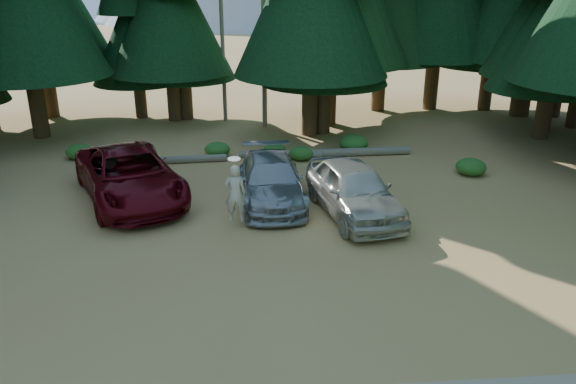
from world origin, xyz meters
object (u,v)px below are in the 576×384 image
red_pickup (130,175)px  log_right (346,152)px  log_left (174,160)px  frisbee_player (235,193)px  log_mid (280,155)px  silver_minivan_right (354,189)px  silver_minivan_center (271,180)px

red_pickup → log_right: (8.09, 4.19, -0.68)m
log_left → log_right: log_right is taller
frisbee_player → log_mid: bearing=-102.0°
silver_minivan_right → log_left: silver_minivan_right is taller
red_pickup → silver_minivan_center: bearing=-28.7°
red_pickup → log_mid: bearing=15.9°
silver_minivan_right → frisbee_player: size_ratio=2.54×
frisbee_player → log_right: (4.56, 6.88, -0.97)m
red_pickup → silver_minivan_center: size_ratio=1.23×
log_right → silver_minivan_center: bearing=-127.6°
silver_minivan_center → log_left: silver_minivan_center is taller
silver_minivan_right → log_left: size_ratio=1.17×
frisbee_player → log_mid: (1.79, 6.87, -1.00)m
silver_minivan_right → log_mid: (-1.88, 6.05, -0.69)m
red_pickup → log_right: size_ratio=1.13×
frisbee_player → log_right: size_ratio=0.36×
silver_minivan_center → red_pickup: bearing=171.9°
red_pickup → frisbee_player: size_ratio=3.18×
log_right → red_pickup: bearing=-154.5°
red_pickup → log_right: 9.14m
log_right → log_left: bearing=-178.8°
frisbee_player → log_right: frisbee_player is taller
silver_minivan_right → log_right: bearing=70.9°
silver_minivan_center → log_left: (-3.67, 4.33, -0.57)m
log_mid → log_right: log_right is taller
silver_minivan_center → log_mid: silver_minivan_center is taller
red_pickup → frisbee_player: bearing=-59.6°
log_left → silver_minivan_center: bearing=-53.6°
silver_minivan_center → log_mid: bearing=80.7°
silver_minivan_center → log_right: silver_minivan_center is taller
red_pickup → frisbee_player: (3.53, -2.69, 0.29)m
log_left → log_mid: log_left is taller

